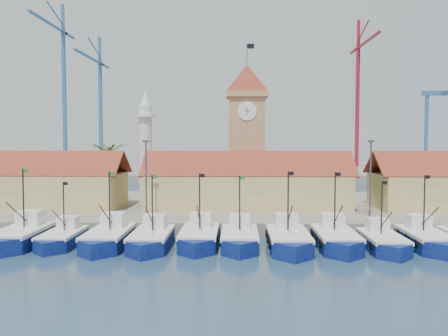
{
  "coord_description": "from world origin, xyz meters",
  "views": [
    {
      "loc": [
        -1.39,
        -45.71,
        10.78
      ],
      "look_at": [
        -3.06,
        18.0,
        6.93
      ],
      "focal_mm": 40.0,
      "sensor_mm": 36.0,
      "label": 1
    }
  ],
  "objects_px": {
    "boat_0": "(20,238)",
    "boat_5": "(240,240)",
    "minaret": "(145,145)",
    "clock_tower": "(247,130)"
  },
  "relations": [
    {
      "from": "boat_0",
      "to": "boat_5",
      "type": "distance_m",
      "value": 21.92
    },
    {
      "from": "boat_0",
      "to": "minaret",
      "type": "height_order",
      "value": "minaret"
    },
    {
      "from": "boat_5",
      "to": "minaret",
      "type": "distance_m",
      "value": 30.1
    },
    {
      "from": "clock_tower",
      "to": "minaret",
      "type": "xyz_separation_m",
      "value": [
        -15.0,
        2.0,
        -2.23
      ]
    },
    {
      "from": "boat_5",
      "to": "minaret",
      "type": "bearing_deg",
      "value": 118.87
    },
    {
      "from": "boat_5",
      "to": "boat_0",
      "type": "bearing_deg",
      "value": 179.67
    },
    {
      "from": "boat_0",
      "to": "boat_5",
      "type": "height_order",
      "value": "boat_0"
    },
    {
      "from": "boat_5",
      "to": "minaret",
      "type": "relative_size",
      "value": 0.6
    },
    {
      "from": "boat_5",
      "to": "minaret",
      "type": "height_order",
      "value": "minaret"
    },
    {
      "from": "boat_0",
      "to": "clock_tower",
      "type": "xyz_separation_m",
      "value": [
        23.04,
        23.04,
        11.12
      ]
    }
  ]
}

